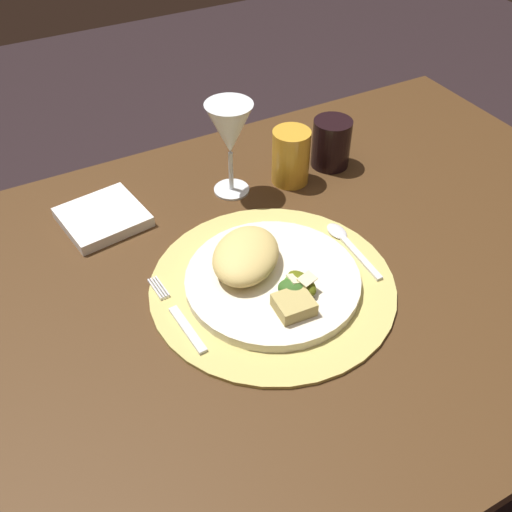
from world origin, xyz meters
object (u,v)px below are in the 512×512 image
Objects in this scene: wine_glass at (230,131)px; dark_tumbler at (331,143)px; fork at (179,317)px; dinner_plate at (273,280)px; dining_table at (288,343)px; amber_tumbler at (291,157)px; napkin at (103,217)px; spoon at (345,241)px.

wine_glass is 1.86× the size of dark_tumbler.
dark_tumbler reaches higher than fork.
fork is at bearing 178.73° from dinner_plate.
dining_table is 7.31× the size of wine_glass.
dinner_plate is at bearing -102.63° from wine_glass.
amber_tumbler reaches higher than dark_tumbler.
dark_tumbler is at bearing -4.57° from napkin.
dark_tumbler is at bearing 5.98° from amber_tumbler.
spoon is at bearing 4.56° from fork.
fork is 0.37m from amber_tumbler.
dinner_plate reaches higher than dining_table.
spoon is 0.26m from wine_glass.
dinner_plate is 1.52× the size of wine_glass.
fork is at bearing -129.94° from wine_glass.
fork is 0.96× the size of wine_glass.
dark_tumbler reaches higher than dining_table.
dining_table is at bearing -119.53° from amber_tumbler.
wine_glass is (0.05, 0.24, 0.10)m from dinner_plate.
amber_tumbler is 1.10× the size of dark_tumbler.
spoon reaches higher than dining_table.
amber_tumbler reaches higher than fork.
napkin is at bearing 172.54° from amber_tumbler.
wine_glass is at bearing 168.87° from amber_tumbler.
dinner_plate reaches higher than fork.
dinner_plate is at bearing -1.27° from fork.
dining_table is at bearing -91.58° from wine_glass.
amber_tumbler is at bearing -174.02° from dark_tumbler.
amber_tumbler is at bearing -11.13° from wine_glass.
dinner_plate is 2.01× the size of napkin.
dinner_plate is 2.57× the size of amber_tumbler.
dinner_plate is 1.78× the size of spoon.
amber_tumbler is at bearing 35.37° from fork.
wine_glass is (0.20, 0.24, 0.11)m from fork.
dining_table is at bearing -134.44° from dark_tumbler.
dining_table is at bearing -177.18° from spoon.
amber_tumbler reaches higher than napkin.
dinner_plate is 0.27m from amber_tumbler.
fork is at bearing -174.56° from dining_table.
fork is 0.26m from napkin.
spoon is 0.85× the size of wine_glass.
dinner_plate is at bearing -155.74° from dining_table.
dining_table is 0.36m from dark_tumbler.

